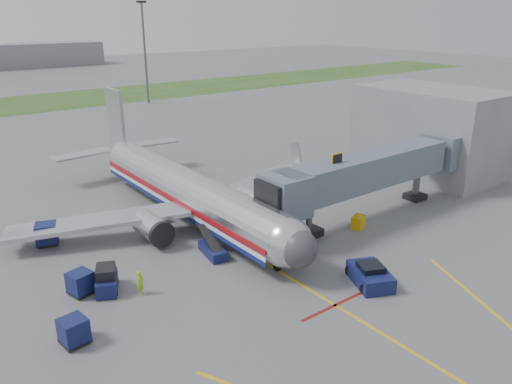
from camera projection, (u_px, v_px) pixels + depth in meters
ground at (295, 281)px, 35.90m from camera, size 400.00×400.00×0.00m
grass_strip at (6, 106)px, 103.14m from camera, size 300.00×25.00×0.01m
apron_markings at (376, 330)px, 30.37m from camera, size 21.52×50.00×0.01m
airliner at (187, 190)px, 46.40m from camera, size 32.10×35.67×10.25m
jet_bridge at (365, 172)px, 45.47m from camera, size 25.30×4.00×6.90m
terminal at (430, 131)px, 58.82m from camera, size 10.00×16.00×10.00m
light_mast_right at (145, 51)px, 102.56m from camera, size 2.00×0.44×20.40m
pushback_tug at (370, 275)px, 35.36m from camera, size 3.57×4.26×1.52m
baggage_tug at (107, 280)px, 34.38m from camera, size 2.36×2.98×1.86m
baggage_cart_a at (81, 283)px, 34.03m from camera, size 1.85×1.85×1.62m
baggage_cart_b at (74, 331)px, 28.90m from camera, size 1.67×1.67×1.61m
baggage_cart_c at (47, 234)px, 41.27m from camera, size 2.18×2.18×1.84m
belt_loader at (212, 250)px, 39.59m from camera, size 1.75×3.93×1.86m
ground_power_cart at (358, 222)px, 44.57m from camera, size 1.66×1.41×1.13m
ramp_worker at (140, 283)px, 33.97m from camera, size 0.76×0.70×1.74m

